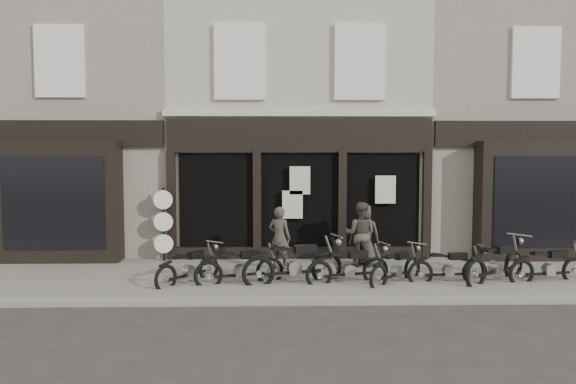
{
  "coord_description": "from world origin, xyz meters",
  "views": [
    {
      "loc": [
        -0.65,
        -12.17,
        3.03
      ],
      "look_at": [
        -0.35,
        1.6,
        2.03
      ],
      "focal_mm": 35.0,
      "sensor_mm": 36.0,
      "label": 1
    }
  ],
  "objects_px": {
    "man_left": "(279,238)",
    "man_centre": "(360,234)",
    "motorcycle_1": "(241,270)",
    "motorcycle_5": "(449,270)",
    "motorcycle_0": "(189,270)",
    "motorcycle_6": "(496,266)",
    "motorcycle_2": "(294,267)",
    "advert_sign_post": "(164,228)",
    "motorcycle_4": "(396,271)",
    "man_right": "(364,234)",
    "motorcycle_7": "(549,269)",
    "motorcycle_3": "(349,270)"
  },
  "relations": [
    {
      "from": "man_right",
      "to": "motorcycle_1",
      "type": "bearing_deg",
      "value": 35.66
    },
    {
      "from": "man_right",
      "to": "motorcycle_0",
      "type": "bearing_deg",
      "value": 26.69
    },
    {
      "from": "motorcycle_1",
      "to": "advert_sign_post",
      "type": "bearing_deg",
      "value": 114.61
    },
    {
      "from": "motorcycle_3",
      "to": "advert_sign_post",
      "type": "bearing_deg",
      "value": 135.51
    },
    {
      "from": "motorcycle_7",
      "to": "man_centre",
      "type": "xyz_separation_m",
      "value": [
        -4.03,
        1.69,
        0.56
      ]
    },
    {
      "from": "motorcycle_1",
      "to": "man_left",
      "type": "bearing_deg",
      "value": 40.94
    },
    {
      "from": "motorcycle_5",
      "to": "man_right",
      "type": "bearing_deg",
      "value": 125.33
    },
    {
      "from": "motorcycle_2",
      "to": "man_left",
      "type": "height_order",
      "value": "man_left"
    },
    {
      "from": "motorcycle_2",
      "to": "advert_sign_post",
      "type": "xyz_separation_m",
      "value": [
        -3.38,
        2.43,
        0.56
      ]
    },
    {
      "from": "motorcycle_5",
      "to": "man_right",
      "type": "height_order",
      "value": "man_right"
    },
    {
      "from": "motorcycle_0",
      "to": "motorcycle_6",
      "type": "relative_size",
      "value": 0.85
    },
    {
      "from": "motorcycle_4",
      "to": "man_left",
      "type": "xyz_separation_m",
      "value": [
        -2.61,
        1.36,
        0.54
      ]
    },
    {
      "from": "motorcycle_1",
      "to": "motorcycle_4",
      "type": "xyz_separation_m",
      "value": [
        3.49,
        0.03,
        -0.03
      ]
    },
    {
      "from": "motorcycle_1",
      "to": "motorcycle_6",
      "type": "relative_size",
      "value": 1.03
    },
    {
      "from": "motorcycle_0",
      "to": "motorcycle_4",
      "type": "distance_m",
      "value": 4.65
    },
    {
      "from": "motorcycle_6",
      "to": "motorcycle_5",
      "type": "bearing_deg",
      "value": 145.63
    },
    {
      "from": "motorcycle_2",
      "to": "motorcycle_5",
      "type": "distance_m",
      "value": 3.48
    },
    {
      "from": "advert_sign_post",
      "to": "man_centre",
      "type": "bearing_deg",
      "value": -13.67
    },
    {
      "from": "motorcycle_3",
      "to": "man_left",
      "type": "xyz_separation_m",
      "value": [
        -1.54,
        1.37,
        0.51
      ]
    },
    {
      "from": "motorcycle_4",
      "to": "man_left",
      "type": "bearing_deg",
      "value": 109.56
    },
    {
      "from": "motorcycle_1",
      "to": "motorcycle_5",
      "type": "bearing_deg",
      "value": -16.36
    },
    {
      "from": "motorcycle_3",
      "to": "advert_sign_post",
      "type": "relative_size",
      "value": 0.94
    },
    {
      "from": "man_centre",
      "to": "advert_sign_post",
      "type": "bearing_deg",
      "value": 10.37
    },
    {
      "from": "motorcycle_4",
      "to": "motorcycle_5",
      "type": "distance_m",
      "value": 1.19
    },
    {
      "from": "motorcycle_4",
      "to": "motorcycle_7",
      "type": "bearing_deg",
      "value": -42.76
    },
    {
      "from": "motorcycle_2",
      "to": "man_right",
      "type": "bearing_deg",
      "value": 27.29
    },
    {
      "from": "man_centre",
      "to": "motorcycle_0",
      "type": "bearing_deg",
      "value": 39.98
    },
    {
      "from": "motorcycle_6",
      "to": "man_right",
      "type": "xyz_separation_m",
      "value": [
        -2.72,
        1.76,
        0.47
      ]
    },
    {
      "from": "motorcycle_7",
      "to": "motorcycle_3",
      "type": "bearing_deg",
      "value": 169.09
    },
    {
      "from": "motorcycle_6",
      "to": "advert_sign_post",
      "type": "distance_m",
      "value": 8.32
    },
    {
      "from": "motorcycle_5",
      "to": "man_centre",
      "type": "height_order",
      "value": "man_centre"
    },
    {
      "from": "motorcycle_4",
      "to": "man_right",
      "type": "relative_size",
      "value": 0.97
    },
    {
      "from": "motorcycle_1",
      "to": "motorcycle_2",
      "type": "bearing_deg",
      "value": -15.54
    },
    {
      "from": "motorcycle_2",
      "to": "motorcycle_6",
      "type": "height_order",
      "value": "motorcycle_2"
    },
    {
      "from": "man_left",
      "to": "man_centre",
      "type": "height_order",
      "value": "man_centre"
    },
    {
      "from": "motorcycle_3",
      "to": "man_centre",
      "type": "height_order",
      "value": "man_centre"
    },
    {
      "from": "motorcycle_7",
      "to": "advert_sign_post",
      "type": "distance_m",
      "value": 9.48
    },
    {
      "from": "motorcycle_5",
      "to": "advert_sign_post",
      "type": "height_order",
      "value": "advert_sign_post"
    },
    {
      "from": "motorcycle_2",
      "to": "motorcycle_3",
      "type": "bearing_deg",
      "value": -17.57
    },
    {
      "from": "motorcycle_4",
      "to": "motorcycle_6",
      "type": "relative_size",
      "value": 0.79
    },
    {
      "from": "motorcycle_2",
      "to": "advert_sign_post",
      "type": "distance_m",
      "value": 4.21
    },
    {
      "from": "motorcycle_4",
      "to": "man_centre",
      "type": "relative_size",
      "value": 0.94
    },
    {
      "from": "advert_sign_post",
      "to": "man_right",
      "type": "bearing_deg",
      "value": -12.03
    },
    {
      "from": "motorcycle_0",
      "to": "motorcycle_1",
      "type": "distance_m",
      "value": 1.17
    },
    {
      "from": "motorcycle_7",
      "to": "man_centre",
      "type": "distance_m",
      "value": 4.4
    },
    {
      "from": "motorcycle_6",
      "to": "man_left",
      "type": "height_order",
      "value": "man_left"
    },
    {
      "from": "motorcycle_6",
      "to": "man_centre",
      "type": "xyz_separation_m",
      "value": [
        -2.84,
        1.62,
        0.51
      ]
    },
    {
      "from": "motorcycle_0",
      "to": "man_centre",
      "type": "height_order",
      "value": "man_centre"
    },
    {
      "from": "motorcycle_1",
      "to": "motorcycle_5",
      "type": "distance_m",
      "value": 4.67
    },
    {
      "from": "motorcycle_0",
      "to": "man_centre",
      "type": "distance_m",
      "value": 4.43
    }
  ]
}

